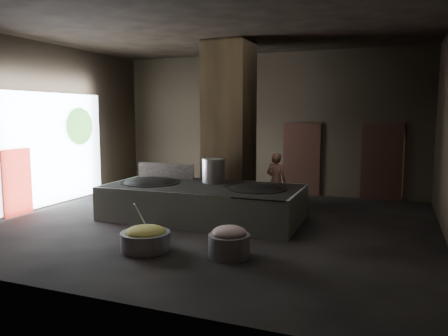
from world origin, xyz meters
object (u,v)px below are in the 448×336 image
at_px(wok_left, 150,186).
at_px(veg_basin, 146,241).
at_px(cook, 276,181).
at_px(meat_basin, 229,246).
at_px(wok_right, 256,192).
at_px(stock_pot, 213,171).
at_px(hearth_platform, 203,202).

relative_size(wok_left, veg_basin, 1.60).
relative_size(cook, meat_basin, 2.06).
bearing_deg(wok_right, stock_pot, 158.96).
height_order(veg_basin, meat_basin, meat_basin).
height_order(wok_right, veg_basin, wok_right).
xyz_separation_m(hearth_platform, wok_right, (1.35, 0.05, 0.34)).
relative_size(hearth_platform, wok_left, 3.17).
bearing_deg(wok_left, cook, 30.48).
relative_size(wok_left, stock_pot, 2.42).
height_order(wok_left, meat_basin, wok_left).
height_order(stock_pot, cook, cook).
height_order(wok_left, stock_pot, stock_pot).
relative_size(stock_pot, cook, 0.40).
bearing_deg(meat_basin, stock_pot, 117.82).
distance_m(hearth_platform, wok_right, 1.39).
xyz_separation_m(stock_pot, meat_basin, (1.58, -2.99, -0.92)).
distance_m(hearth_platform, veg_basin, 2.66).
relative_size(hearth_platform, meat_basin, 6.31).
distance_m(wok_right, veg_basin, 3.07).
bearing_deg(cook, stock_pot, 46.78).
bearing_deg(veg_basin, stock_pot, 89.22).
xyz_separation_m(cook, veg_basin, (-1.41, -4.29, -0.60)).
distance_m(wok_left, wok_right, 2.80).
distance_m(wok_left, cook, 3.32).
xyz_separation_m(wok_right, cook, (0.06, 1.59, 0.03)).
bearing_deg(veg_basin, cook, 71.83).
relative_size(wok_right, stock_pot, 2.25).
bearing_deg(hearth_platform, meat_basin, -57.32).
bearing_deg(wok_right, hearth_platform, -177.88).
height_order(hearth_platform, cook, cook).
xyz_separation_m(stock_pot, veg_basin, (-0.04, -3.20, -0.96)).
bearing_deg(stock_pot, wok_right, -21.04).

